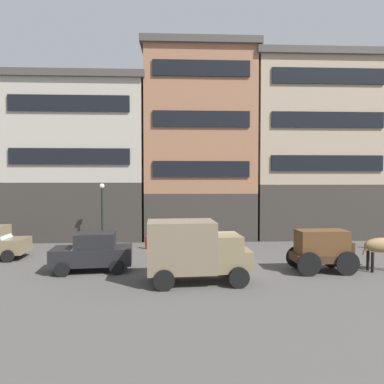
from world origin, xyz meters
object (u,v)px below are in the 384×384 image
Objects in this scene: draft_horse at (384,245)px; sedan_light at (93,252)px; delivery_truck_near at (195,249)px; streetlamp_curbside at (102,206)px; fire_hydrant_curbside at (147,242)px; cargo_wagon at (323,248)px.

draft_horse reaches higher than sedan_light.
streetlamp_curbside reaches higher than delivery_truck_near.
cargo_wagon is at bearing -32.89° from fire_hydrant_curbside.
streetlamp_curbside reaches higher than sedan_light.
cargo_wagon reaches higher than fire_hydrant_curbside.
streetlamp_curbside reaches higher than draft_horse.
cargo_wagon reaches higher than sedan_light.
delivery_truck_near is 5.20m from sedan_light.
draft_horse is at bearing -25.82° from fire_hydrant_curbside.
draft_horse is 13.84m from sedan_light.
delivery_truck_near is at bearing -22.93° from sedan_light.
delivery_truck_near reaches higher than draft_horse.
sedan_light is (-13.82, 0.64, -0.36)m from draft_horse.
cargo_wagon is 0.71× the size of streetlamp_curbside.
fire_hydrant_curbside is at bearing 147.11° from cargo_wagon.
cargo_wagon is 10.89m from sedan_light.
cargo_wagon is 0.77× the size of sedan_light.
streetlamp_curbside is (-0.83, 5.66, 1.76)m from sedan_light.
cargo_wagon is 2.95m from draft_horse.
fire_hydrant_curbside is at bearing 110.71° from delivery_truck_near.
draft_horse is 0.53× the size of delivery_truck_near.
delivery_truck_near is 5.37× the size of fire_hydrant_curbside.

